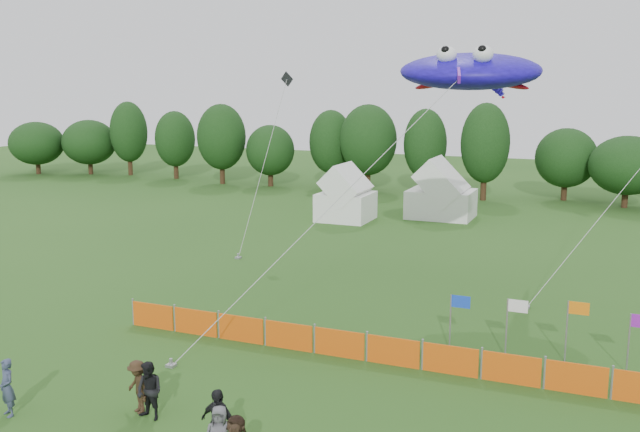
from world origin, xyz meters
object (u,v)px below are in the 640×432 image
at_px(tent_right, 441,195).
at_px(spectator_b, 149,391).
at_px(spectator_d, 218,424).
at_px(tent_left, 346,198).
at_px(barrier_fence, 393,351).
at_px(spectator_c, 138,387).
at_px(stingray_kite, 473,72).
at_px(spectator_a, 7,388).

bearing_deg(tent_right, spectator_b, -90.66).
bearing_deg(tent_right, spectator_d, -85.91).
bearing_deg(tent_left, spectator_b, -79.68).
xyz_separation_m(barrier_fence, spectator_c, (-5.92, -6.39, 0.31)).
bearing_deg(tent_right, stingray_kite, -73.02).
height_order(spectator_b, stingray_kite, stingray_kite).
xyz_separation_m(spectator_a, spectator_c, (3.41, 1.65, -0.06)).
distance_m(spectator_a, spectator_b, 4.24).
relative_size(tent_right, stingray_kite, 0.21).
distance_m(spectator_a, spectator_c, 3.79).
bearing_deg(spectator_d, barrier_fence, 84.91).
xyz_separation_m(tent_left, spectator_b, (5.67, -31.15, -0.77)).
distance_m(barrier_fence, spectator_c, 8.72).
bearing_deg(barrier_fence, stingray_kite, 88.54).
height_order(spectator_c, stingray_kite, stingray_kite).
relative_size(tent_right, spectator_d, 2.47).
xyz_separation_m(tent_right, spectator_b, (-0.40, -34.75, -0.81)).
distance_m(spectator_b, spectator_c, 0.63).
distance_m(tent_left, stingray_kite, 19.55).
xyz_separation_m(tent_left, spectator_d, (8.64, -32.29, -0.68)).
relative_size(barrier_fence, spectator_b, 12.63).
bearing_deg(spectator_b, spectator_d, -13.14).
xyz_separation_m(tent_left, tent_right, (6.08, 3.60, 0.05)).
bearing_deg(barrier_fence, spectator_c, -132.78).
relative_size(spectator_a, spectator_c, 1.07).
relative_size(tent_right, barrier_fence, 0.22).
distance_m(tent_left, spectator_c, 31.35).
height_order(barrier_fence, stingray_kite, stingray_kite).
bearing_deg(spectator_d, tent_left, 116.85).
xyz_separation_m(tent_left, spectator_c, (5.09, -30.92, -0.82)).
relative_size(tent_right, spectator_b, 2.72).
relative_size(tent_left, stingray_kite, 0.16).
height_order(tent_left, spectator_d, tent_left).
xyz_separation_m(tent_right, spectator_c, (-0.98, -34.53, -0.87)).
bearing_deg(spectator_a, spectator_c, 49.38).
relative_size(spectator_c, spectator_d, 0.85).
xyz_separation_m(tent_right, spectator_d, (2.57, -35.89, -0.73)).
height_order(tent_left, barrier_fence, tent_left).
bearing_deg(spectator_a, stingray_kite, 86.87).
height_order(barrier_fence, spectator_d, spectator_d).
height_order(spectator_a, spectator_b, spectator_a).
bearing_deg(spectator_c, spectator_b, 6.28).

